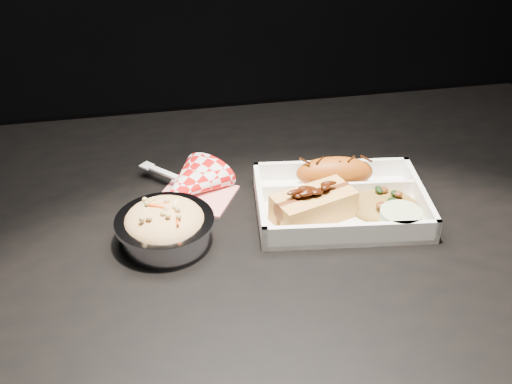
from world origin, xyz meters
The scene contains 8 objects.
dining_table centered at (0.00, 0.00, 0.66)m, with size 1.20×0.80×0.75m.
food_tray centered at (0.10, 0.01, 0.76)m, with size 0.27×0.21×0.04m.
fried_pastry centered at (0.11, 0.06, 0.78)m, with size 0.12×0.05×0.05m, color #A34B10.
hotdog centered at (0.05, -0.01, 0.78)m, with size 0.13×0.09×0.06m.
fried_rice_mound centered at (0.16, -0.01, 0.77)m, with size 0.10×0.08×0.03m, color #A2772F.
cupcake_liner centered at (0.17, -0.06, 0.77)m, with size 0.06×0.06×0.03m, color #BACD9B.
foil_coleslaw_cup centered at (-0.16, -0.02, 0.78)m, with size 0.14×0.14×0.07m.
napkin_fork centered at (-0.12, 0.10, 0.77)m, with size 0.15×0.15×0.10m.
Camera 1 is at (-0.18, -0.75, 1.30)m, focal length 45.00 mm.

